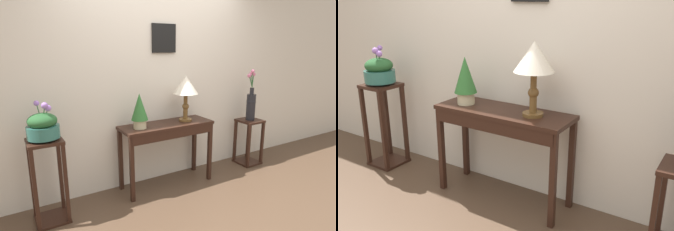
{
  "view_description": "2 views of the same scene",
  "coord_description": "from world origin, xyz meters",
  "views": [
    {
      "loc": [
        -1.7,
        -1.81,
        1.7
      ],
      "look_at": [
        0.05,
        1.12,
        0.87
      ],
      "focal_mm": 30.63,
      "sensor_mm": 36.0,
      "label": 1
    },
    {
      "loc": [
        1.53,
        -1.3,
        1.66
      ],
      "look_at": [
        -0.02,
        1.11,
        0.73
      ],
      "focal_mm": 39.22,
      "sensor_mm": 36.0,
      "label": 2
    }
  ],
  "objects": [
    {
      "name": "pedestal_stand_left",
      "position": [
        -1.39,
        0.97,
        0.42
      ],
      "size": [
        0.32,
        0.32,
        0.85
      ],
      "color": "black",
      "rests_on": "ground"
    },
    {
      "name": "console_table",
      "position": [
        -0.01,
        1.02,
        0.67
      ],
      "size": [
        1.14,
        0.4,
        0.79
      ],
      "color": "black",
      "rests_on": "ground"
    },
    {
      "name": "potted_plant_on_console",
      "position": [
        -0.38,
        1.03,
        1.01
      ],
      "size": [
        0.19,
        0.19,
        0.4
      ],
      "color": "beige",
      "rests_on": "console_table"
    },
    {
      "name": "planter_bowl_wide_left",
      "position": [
        -1.39,
        0.97,
        0.98
      ],
      "size": [
        0.29,
        0.29,
        0.37
      ],
      "color": "#2D665B",
      "rests_on": "pedestal_stand_left"
    },
    {
      "name": "table_lamp",
      "position": [
        0.26,
        1.05,
        1.21
      ],
      "size": [
        0.3,
        0.3,
        0.56
      ],
      "color": "brown",
      "rests_on": "console_table"
    },
    {
      "name": "back_wall_with_art",
      "position": [
        0.0,
        1.33,
        1.4
      ],
      "size": [
        9.0,
        0.13,
        2.8
      ],
      "color": "beige",
      "rests_on": "ground"
    }
  ]
}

